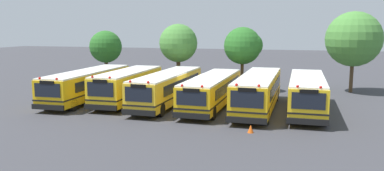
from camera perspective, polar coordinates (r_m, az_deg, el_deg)
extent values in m
plane|color=#38383D|center=(30.63, -0.28, -2.95)|extent=(160.00, 160.00, 0.00)
cube|color=yellow|center=(33.80, -15.08, 0.20)|extent=(2.74, 11.35, 2.04)
cube|color=white|center=(33.66, -15.15, 2.02)|extent=(2.69, 11.12, 0.12)
cube|color=black|center=(29.17, -20.53, -3.03)|extent=(2.54, 0.22, 0.36)
cube|color=black|center=(29.01, -20.60, -0.67)|extent=(2.04, 0.11, 0.98)
cube|color=black|center=(33.42, -12.96, 0.75)|extent=(0.23, 8.81, 0.74)
cube|color=black|center=(34.65, -16.69, 0.88)|extent=(0.23, 8.81, 0.74)
cube|color=black|center=(33.86, -15.05, -0.48)|extent=(2.77, 11.46, 0.10)
sphere|color=red|center=(28.65, -19.36, 0.93)|extent=(0.18, 0.18, 0.18)
sphere|color=red|center=(29.43, -21.58, 1.01)|extent=(0.18, 0.18, 0.18)
cube|color=black|center=(28.92, -20.66, 0.41)|extent=(1.12, 0.10, 0.24)
cylinder|color=black|center=(29.78, -17.16, -2.69)|extent=(0.30, 1.01, 1.00)
cylinder|color=black|center=(30.98, -20.66, -2.43)|extent=(0.30, 1.01, 1.00)
cylinder|color=black|center=(36.81, -10.59, -0.35)|extent=(0.30, 1.01, 1.00)
cylinder|color=black|center=(37.79, -13.64, -0.22)|extent=(0.30, 1.01, 1.00)
cube|color=yellow|center=(32.06, -9.41, 0.03)|extent=(2.55, 9.35, 2.14)
cube|color=white|center=(31.91, -9.46, 2.03)|extent=(2.50, 9.16, 0.12)
cube|color=black|center=(28.04, -13.36, -3.16)|extent=(2.51, 0.19, 0.36)
cube|color=black|center=(27.86, -13.40, -0.57)|extent=(2.02, 0.08, 1.03)
cube|color=black|center=(31.79, -7.15, 0.63)|extent=(0.12, 7.27, 0.77)
cube|color=black|center=(32.81, -11.19, 0.78)|extent=(0.12, 7.27, 0.77)
cube|color=black|center=(32.13, -9.39, -0.73)|extent=(2.58, 9.44, 0.10)
sphere|color=red|center=(27.58, -12.06, 1.15)|extent=(0.18, 0.18, 0.18)
sphere|color=red|center=(28.22, -14.50, 1.23)|extent=(0.18, 0.18, 0.18)
cube|color=black|center=(27.77, -13.45, 0.61)|extent=(1.11, 0.09, 0.24)
cylinder|color=black|center=(28.85, -10.06, -2.79)|extent=(0.29, 1.00, 1.00)
cylinder|color=black|center=(29.83, -13.86, -2.54)|extent=(0.29, 1.00, 1.00)
cylinder|color=black|center=(34.40, -5.75, -0.87)|extent=(0.29, 1.00, 1.00)
cylinder|color=black|center=(35.22, -9.06, -0.71)|extent=(0.29, 1.00, 1.00)
cube|color=yellow|center=(30.92, -3.57, -0.27)|extent=(2.52, 11.36, 2.05)
cube|color=white|center=(30.77, -3.59, 1.73)|extent=(2.47, 11.14, 0.12)
cube|color=black|center=(25.86, -7.92, -3.99)|extent=(2.40, 0.20, 0.36)
cube|color=black|center=(25.67, -7.93, -1.33)|extent=(1.93, 0.09, 0.98)
cube|color=black|center=(30.77, -1.29, 0.32)|extent=(0.18, 8.84, 0.74)
cube|color=black|center=(31.57, -5.43, 0.50)|extent=(0.18, 8.84, 0.74)
cube|color=black|center=(30.99, -3.56, -1.02)|extent=(2.55, 11.48, 0.10)
sphere|color=red|center=(25.44, -6.49, 0.47)|extent=(0.18, 0.18, 0.18)
sphere|color=red|center=(25.97, -9.11, 0.58)|extent=(0.18, 0.18, 0.18)
cube|color=black|center=(25.57, -7.97, -0.10)|extent=(1.06, 0.10, 0.24)
cylinder|color=black|center=(26.79, -4.60, -3.56)|extent=(0.30, 1.00, 1.00)
cylinder|color=black|center=(27.60, -8.62, -3.28)|extent=(0.30, 1.00, 1.00)
cylinder|color=black|center=(34.37, 0.28, -0.84)|extent=(0.30, 1.00, 1.00)
cylinder|color=black|center=(35.00, -2.98, -0.68)|extent=(0.30, 1.00, 1.00)
cube|color=yellow|center=(29.92, 3.01, -0.68)|extent=(2.64, 11.26, 1.92)
cube|color=white|center=(29.77, 3.02, 1.26)|extent=(2.58, 11.04, 0.12)
cube|color=black|center=(24.70, -0.15, -4.51)|extent=(2.47, 0.21, 0.36)
cube|color=black|center=(24.51, -0.12, -1.92)|extent=(1.98, 0.10, 0.92)
cube|color=black|center=(29.90, 5.44, -0.12)|extent=(0.21, 8.75, 0.69)
cube|color=black|center=(30.47, 0.90, 0.08)|extent=(0.21, 8.75, 0.69)
cube|color=black|center=(29.99, 3.00, -1.41)|extent=(2.66, 11.37, 0.10)
sphere|color=red|center=(24.36, 1.49, -0.13)|extent=(0.18, 0.18, 0.18)
sphere|color=red|center=(24.74, -1.48, 0.00)|extent=(0.18, 0.18, 0.18)
cube|color=black|center=(24.41, -0.13, -0.73)|extent=(1.09, 0.10, 0.24)
cylinder|color=black|center=(25.81, 3.08, -4.02)|extent=(0.30, 1.01, 1.00)
cylinder|color=black|center=(26.38, -1.45, -3.73)|extent=(0.30, 1.01, 1.00)
cylinder|color=black|center=(33.51, 6.33, -1.13)|extent=(0.30, 1.01, 1.00)
cylinder|color=black|center=(33.95, 2.78, -0.96)|extent=(0.30, 1.01, 1.00)
cube|color=yellow|center=(29.24, 9.75, -0.79)|extent=(2.62, 11.50, 2.15)
cube|color=white|center=(29.08, 9.80, 1.41)|extent=(2.57, 11.27, 0.12)
cube|color=black|center=(23.77, 8.03, -5.12)|extent=(2.51, 0.19, 0.36)
cube|color=black|center=(23.55, 8.11, -2.06)|extent=(2.02, 0.09, 1.03)
cube|color=black|center=(29.37, 12.25, -0.14)|extent=(0.16, 8.95, 0.77)
cube|color=black|center=(29.64, 7.43, 0.06)|extent=(0.16, 8.95, 0.77)
cube|color=black|center=(29.31, 9.73, -1.62)|extent=(2.64, 11.62, 0.10)
sphere|color=red|center=(23.49, 9.85, -0.03)|extent=(0.18, 0.18, 0.18)
sphere|color=red|center=(23.68, 6.60, 0.11)|extent=(0.18, 0.18, 0.18)
cube|color=black|center=(23.44, 8.14, -0.65)|extent=(1.11, 0.10, 0.24)
cylinder|color=black|center=(25.07, 11.00, -4.54)|extent=(0.29, 1.00, 1.00)
cylinder|color=black|center=(25.36, 6.08, -4.28)|extent=(0.29, 1.00, 1.00)
cylinder|color=black|center=(33.16, 12.38, -1.38)|extent=(0.29, 1.00, 1.00)
cylinder|color=black|center=(33.37, 8.65, -1.22)|extent=(0.29, 1.00, 1.00)
cube|color=yellow|center=(29.27, 16.61, -1.06)|extent=(2.41, 10.53, 2.10)
cube|color=white|center=(29.11, 16.71, 1.10)|extent=(2.36, 10.32, 0.12)
cube|color=black|center=(24.21, 16.70, -5.15)|extent=(2.45, 0.16, 0.36)
cube|color=black|center=(24.00, 16.82, -2.21)|extent=(1.97, 0.06, 1.01)
cube|color=black|center=(29.57, 19.00, -0.42)|extent=(0.04, 8.22, 0.76)
cube|color=black|center=(29.52, 14.26, -0.23)|extent=(0.04, 8.22, 0.76)
cube|color=black|center=(29.34, 16.58, -1.87)|extent=(2.43, 10.64, 0.10)
sphere|color=red|center=(24.06, 18.47, -0.25)|extent=(0.18, 0.18, 0.18)
sphere|color=red|center=(24.02, 15.33, -0.12)|extent=(0.18, 0.18, 0.18)
cube|color=black|center=(23.89, 16.88, -0.87)|extent=(1.08, 0.08, 0.24)
cylinder|color=black|center=(25.70, 19.02, -4.54)|extent=(0.28, 1.00, 1.00)
cylinder|color=black|center=(25.65, 14.26, -4.35)|extent=(0.28, 1.00, 1.00)
cylinder|color=black|center=(32.88, 18.31, -1.71)|extent=(0.28, 1.00, 1.00)
cylinder|color=black|center=(32.84, 14.61, -1.56)|extent=(0.28, 1.00, 1.00)
cylinder|color=#4C3823|center=(43.82, -12.51, 2.13)|extent=(0.40, 0.40, 2.70)
sphere|color=#286623|center=(43.61, -12.63, 5.62)|extent=(3.52, 3.52, 3.52)
sphere|color=#286623|center=(43.75, -12.92, 5.42)|extent=(2.42, 2.42, 2.42)
cylinder|color=#4C3823|center=(39.01, -2.01, 1.87)|extent=(0.41, 0.41, 3.14)
sphere|color=#478438|center=(38.77, -2.04, 6.28)|extent=(3.82, 3.82, 3.82)
sphere|color=#478438|center=(38.56, -2.80, 6.55)|extent=(2.54, 2.54, 2.54)
cylinder|color=#4C3823|center=(37.59, 7.39, 1.49)|extent=(0.31, 0.31, 3.05)
sphere|color=#286623|center=(37.35, 7.48, 5.85)|extent=(3.57, 3.57, 3.57)
sphere|color=#286623|center=(37.25, 8.60, 5.92)|extent=(2.38, 2.38, 2.38)
cylinder|color=#4C3823|center=(39.57, 22.48, 1.30)|extent=(0.34, 0.34, 3.11)
sphere|color=#478438|center=(39.32, 22.77, 6.34)|extent=(5.16, 5.16, 5.16)
sphere|color=#478438|center=(39.52, 21.84, 6.55)|extent=(3.53, 3.53, 3.53)
cone|color=#EA5914|center=(23.01, 8.66, -6.34)|extent=(0.36, 0.36, 0.47)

